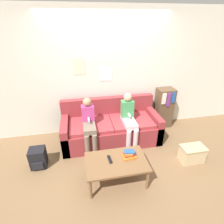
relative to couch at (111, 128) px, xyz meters
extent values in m
plane|color=brown|center=(0.00, -0.54, -0.29)|extent=(10.00, 10.00, 0.00)
cube|color=silver|center=(0.00, 0.51, 1.01)|extent=(8.00, 0.06, 2.60)
cube|color=beige|center=(-0.55, 0.48, 1.21)|extent=(0.24, 0.00, 0.33)
cube|color=silver|center=(0.00, 0.48, 1.03)|extent=(0.26, 0.00, 0.30)
cube|color=maroon|center=(0.00, -0.04, -0.08)|extent=(2.01, 0.84, 0.42)
cube|color=maroon|center=(0.00, 0.31, 0.35)|extent=(2.01, 0.14, 0.44)
cube|color=maroon|center=(-0.93, -0.04, 0.00)|extent=(0.14, 0.84, 0.58)
cube|color=maroon|center=(0.93, -0.04, 0.00)|extent=(0.14, 0.84, 0.58)
cube|color=#A1343A|center=(-0.43, -0.07, 0.16)|extent=(0.84, 0.68, 0.07)
cube|color=#A1343A|center=(0.43, -0.07, 0.16)|extent=(0.84, 0.68, 0.07)
cube|color=brown|center=(-0.12, -1.11, 0.09)|extent=(0.95, 0.59, 0.04)
cylinder|color=brown|center=(-0.56, -1.37, -0.11)|extent=(0.04, 0.04, 0.36)
cylinder|color=brown|center=(0.31, -1.37, -0.11)|extent=(0.04, 0.04, 0.36)
cylinder|color=brown|center=(-0.56, -0.85, -0.11)|extent=(0.04, 0.04, 0.36)
cylinder|color=brown|center=(0.31, -0.85, -0.11)|extent=(0.04, 0.04, 0.36)
cylinder|color=#756656|center=(-0.53, -0.49, -0.04)|extent=(0.09, 0.09, 0.49)
cylinder|color=#756656|center=(-0.39, -0.49, -0.04)|extent=(0.09, 0.09, 0.49)
cube|color=#756656|center=(-0.46, -0.22, 0.24)|extent=(0.23, 0.52, 0.09)
cube|color=#B73D7F|center=(-0.46, -0.07, 0.44)|extent=(0.24, 0.16, 0.31)
sphere|color=tan|center=(-0.46, -0.07, 0.67)|extent=(0.16, 0.16, 0.16)
cube|color=white|center=(-0.46, -0.22, 0.38)|extent=(0.03, 0.12, 0.03)
cylinder|color=silver|center=(0.26, -0.49, -0.04)|extent=(0.09, 0.09, 0.49)
cylinder|color=silver|center=(0.40, -0.49, -0.04)|extent=(0.09, 0.09, 0.49)
cube|color=silver|center=(0.33, -0.22, 0.24)|extent=(0.23, 0.52, 0.09)
cube|color=#429356|center=(0.33, -0.07, 0.46)|extent=(0.24, 0.16, 0.34)
sphere|color=tan|center=(0.33, -0.07, 0.70)|extent=(0.16, 0.16, 0.16)
cube|color=white|center=(0.33, -0.22, 0.39)|extent=(0.03, 0.12, 0.03)
cube|color=black|center=(-0.22, -1.06, 0.12)|extent=(0.05, 0.17, 0.02)
cube|color=orange|center=(0.09, -1.06, 0.12)|extent=(0.22, 0.17, 0.03)
cube|color=red|center=(0.10, -1.04, 0.15)|extent=(0.18, 0.13, 0.02)
cube|color=orange|center=(0.08, -1.06, 0.18)|extent=(0.14, 0.11, 0.03)
cube|color=#23519E|center=(0.10, -1.05, 0.21)|extent=(0.17, 0.12, 0.02)
cube|color=brown|center=(1.34, 0.32, 0.19)|extent=(0.38, 0.30, 0.95)
cube|color=silver|center=(1.23, 0.16, 0.50)|extent=(0.09, 0.02, 0.25)
cube|color=#7A3389|center=(1.34, 0.16, 0.46)|extent=(0.07, 0.02, 0.31)
cube|color=#23519E|center=(1.46, 0.16, 0.51)|extent=(0.07, 0.02, 0.26)
cube|color=#CCB284|center=(1.33, -0.95, -0.14)|extent=(0.41, 0.25, 0.29)
cube|color=tan|center=(1.33, -0.95, 0.01)|extent=(0.43, 0.27, 0.02)
cube|color=black|center=(-1.40, -0.54, -0.11)|extent=(0.27, 0.24, 0.37)
cube|color=black|center=(-1.40, -0.67, -0.18)|extent=(0.19, 0.03, 0.15)
camera|label=1|loc=(-0.58, -3.08, 2.04)|focal=28.00mm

